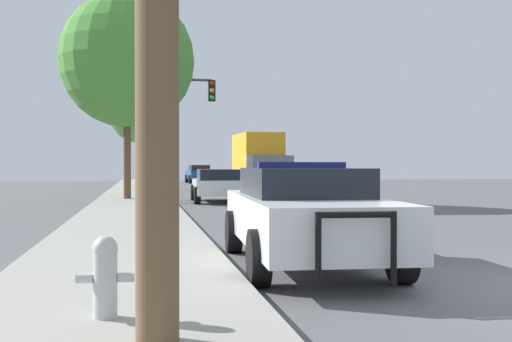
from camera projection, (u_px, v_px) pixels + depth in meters
name	position (u px, v px, depth m)	size (l,w,h in m)	color
sidewalk_left	(116.00, 301.00, 6.70)	(3.00, 110.00, 0.13)	#99968C
police_car	(304.00, 212.00, 9.49)	(2.22, 5.24, 1.53)	white
fire_hydrant	(105.00, 274.00, 5.70)	(0.51, 0.22, 0.73)	#B7BCC1
traffic_light	(170.00, 112.00, 27.19)	(3.32, 0.35, 5.14)	#424247
car_background_midblock	(217.00, 184.00, 25.68)	(2.09, 4.45, 1.31)	silver
car_background_oncoming	(301.00, 182.00, 28.02)	(2.09, 4.12, 1.38)	slate
car_background_distant	(199.00, 174.00, 52.55)	(2.09, 4.17, 1.47)	navy
box_truck	(259.00, 160.00, 39.66)	(2.77, 6.85, 3.43)	slate
tree_sidewalk_far	(139.00, 113.00, 38.28)	(3.68, 3.68, 6.35)	brown
tree_sidewalk_mid	(127.00, 60.00, 25.72)	(5.41, 5.41, 8.28)	brown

